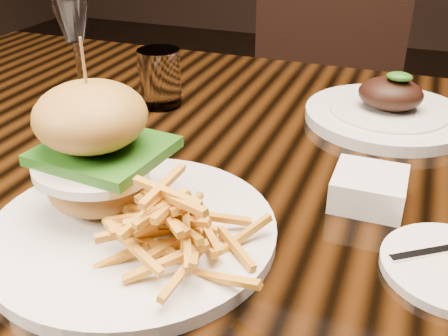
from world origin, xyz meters
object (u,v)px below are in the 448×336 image
(dining_table, at_px, (257,203))
(far_dish, at_px, (388,112))
(wine_glass, at_px, (71,14))
(burger_plate, at_px, (125,191))
(chair_far, at_px, (324,89))

(dining_table, relative_size, far_dish, 6.20)
(wine_glass, bearing_deg, burger_plate, -48.77)
(burger_plate, height_order, wine_glass, wine_glass)
(dining_table, bearing_deg, wine_glass, 168.02)
(dining_table, bearing_deg, burger_plate, -108.71)
(burger_plate, xyz_separation_m, wine_glass, (-0.26, 0.30, 0.10))
(burger_plate, xyz_separation_m, chair_far, (0.01, 1.12, -0.27))
(far_dish, bearing_deg, burger_plate, -118.95)
(wine_glass, bearing_deg, dining_table, -11.98)
(far_dish, relative_size, chair_far, 0.27)
(far_dish, bearing_deg, chair_far, 107.63)
(wine_glass, relative_size, chair_far, 0.22)
(chair_far, bearing_deg, dining_table, -93.15)
(dining_table, distance_m, burger_plate, 0.27)
(dining_table, relative_size, wine_glass, 7.58)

